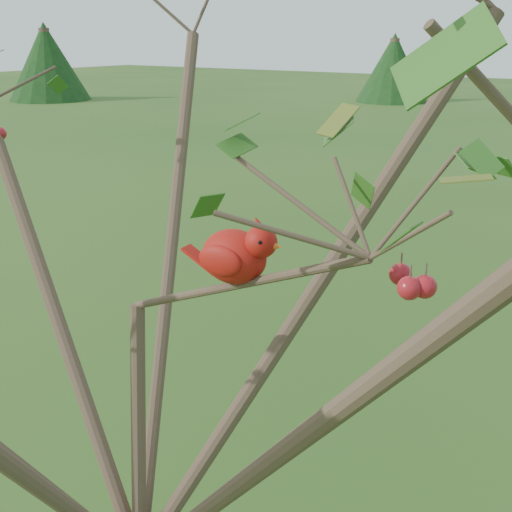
% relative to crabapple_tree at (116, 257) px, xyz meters
% --- Properties ---
extents(crabapple_tree, '(2.35, 2.05, 2.95)m').
position_rel_crabapple_tree_xyz_m(crabapple_tree, '(0.00, 0.00, 0.00)').
color(crabapple_tree, '#3F2F22').
rests_on(crabapple_tree, ground).
extents(cardinal, '(0.23, 0.12, 0.16)m').
position_rel_crabapple_tree_xyz_m(cardinal, '(0.23, 0.10, 0.02)').
color(cardinal, '#AE170E').
rests_on(cardinal, ground).
extents(distant_trees, '(41.90, 18.53, 2.98)m').
position_rel_crabapple_tree_xyz_m(distant_trees, '(-5.45, 23.52, -0.75)').
color(distant_trees, '#3F2F22').
rests_on(distant_trees, ground).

